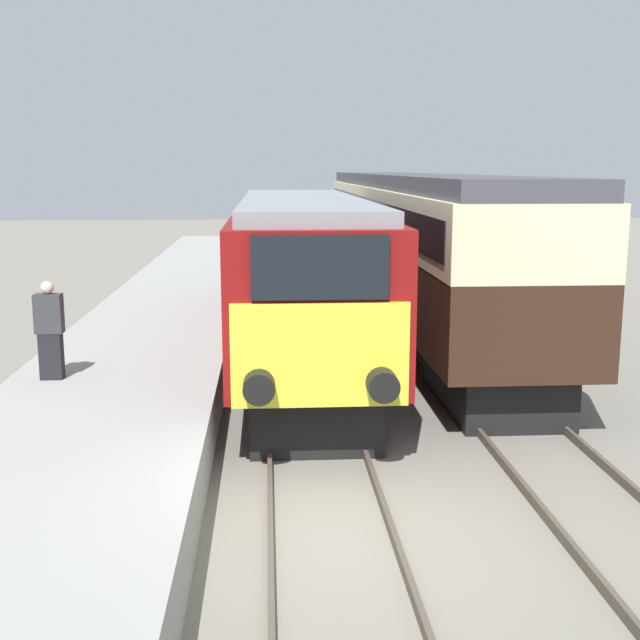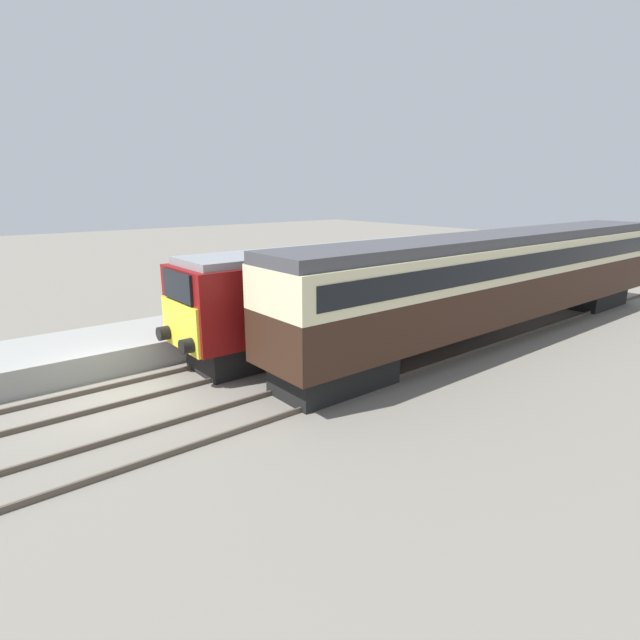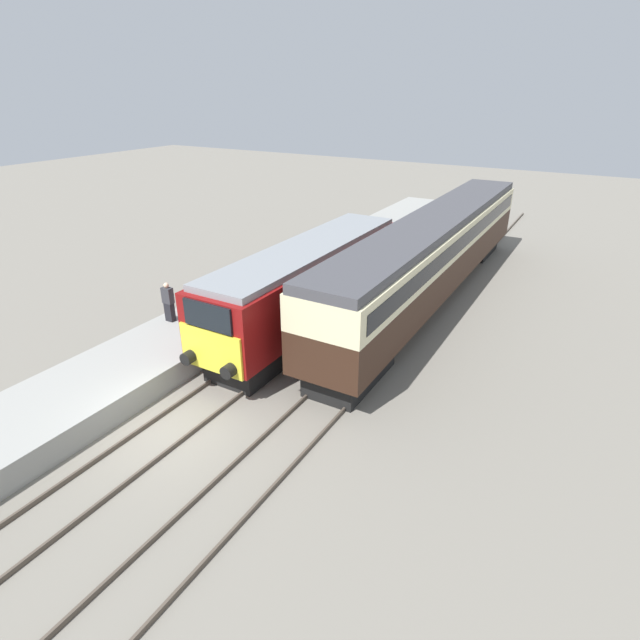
% 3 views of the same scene
% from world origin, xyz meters
% --- Properties ---
extents(ground_plane, '(120.00, 120.00, 0.00)m').
position_xyz_m(ground_plane, '(0.00, 0.00, 0.00)').
color(ground_plane, slate).
extents(platform_left, '(3.50, 50.00, 0.85)m').
position_xyz_m(platform_left, '(-3.30, 8.00, 0.43)').
color(platform_left, gray).
rests_on(platform_left, ground_plane).
extents(rails_near_track, '(1.51, 60.00, 0.14)m').
position_xyz_m(rails_near_track, '(0.00, 5.00, 0.07)').
color(rails_near_track, '#4C4238').
rests_on(rails_near_track, ground_plane).
extents(rails_far_track, '(1.50, 60.00, 0.14)m').
position_xyz_m(rails_far_track, '(3.40, 5.00, 0.07)').
color(rails_far_track, '#4C4238').
rests_on(rails_far_track, ground_plane).
extents(locomotive, '(2.70, 12.47, 3.69)m').
position_xyz_m(locomotive, '(0.00, 8.18, 2.04)').
color(locomotive, black).
rests_on(locomotive, ground_plane).
extents(passenger_carriage, '(2.75, 21.54, 4.12)m').
position_xyz_m(passenger_carriage, '(3.40, 13.95, 2.51)').
color(passenger_carriage, black).
rests_on(passenger_carriage, ground_plane).
extents(person_on_platform, '(0.44, 0.26, 1.63)m').
position_xyz_m(person_on_platform, '(-4.30, 4.50, 1.66)').
color(person_on_platform, black).
rests_on(person_on_platform, platform_left).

